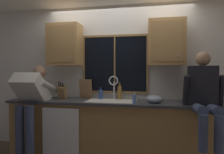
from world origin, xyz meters
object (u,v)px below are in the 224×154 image
object	(u,v)px
cutting_board	(86,89)
bottle_tall_clear	(120,92)
person_sitting_on_counter	(204,93)
bottle_green_glass	(101,94)
knife_block	(62,92)
soap_dispenser	(134,99)
mixing_bowl	(154,99)
person_standing	(31,100)

from	to	relation	value
cutting_board	bottle_tall_clear	distance (m)	0.61
person_sitting_on_counter	bottle_tall_clear	world-z (taller)	person_sitting_on_counter
cutting_board	bottle_green_glass	world-z (taller)	cutting_board
bottle_tall_clear	cutting_board	bearing A→B (deg)	179.77
knife_block	soap_dispenser	xyz separation A→B (m)	(1.28, -0.29, -0.04)
mixing_bowl	soap_dispenser	xyz separation A→B (m)	(-0.29, -0.14, 0.01)
person_standing	mixing_bowl	xyz separation A→B (m)	(1.95, 0.22, 0.04)
cutting_board	bottle_tall_clear	size ratio (longest dim) A/B	1.15
soap_dispenser	bottle_tall_clear	world-z (taller)	bottle_tall_clear
knife_block	bottle_tall_clear	world-z (taller)	knife_block
soap_dispenser	mixing_bowl	bearing A→B (deg)	24.62
knife_block	soap_dispenser	distance (m)	1.31
knife_block	bottle_tall_clear	bearing A→B (deg)	7.22
person_sitting_on_counter	bottle_tall_clear	size ratio (longest dim) A/B	4.24
person_standing	bottle_tall_clear	bearing A→B (deg)	19.93
person_sitting_on_counter	cutting_board	world-z (taller)	person_sitting_on_counter
person_standing	person_sitting_on_counter	xyz separation A→B (m)	(2.61, 0.01, 0.17)
person_sitting_on_counter	bottle_green_glass	world-z (taller)	person_sitting_on_counter
person_standing	person_sitting_on_counter	bearing A→B (deg)	0.28
person_standing	cutting_board	xyz separation A→B (m)	(0.76, 0.50, 0.15)
soap_dispenser	cutting_board	bearing A→B (deg)	154.95
person_sitting_on_counter	cutting_board	bearing A→B (deg)	165.33
person_standing	knife_block	world-z (taller)	person_standing
cutting_board	bottle_green_glass	size ratio (longest dim) A/B	1.64
cutting_board	soap_dispenser	bearing A→B (deg)	-25.05
person_sitting_on_counter	soap_dispenser	world-z (taller)	person_sitting_on_counter
person_standing	mixing_bowl	bearing A→B (deg)	6.30
knife_block	bottle_green_glass	bearing A→B (deg)	6.73
person_standing	person_sitting_on_counter	distance (m)	2.62
person_sitting_on_counter	cutting_board	xyz separation A→B (m)	(-1.85, 0.49, -0.02)
bottle_green_glass	bottle_tall_clear	distance (m)	0.33
person_standing	bottle_tall_clear	world-z (taller)	person_standing
cutting_board	person_standing	bearing A→B (deg)	-146.72
person_sitting_on_counter	soap_dispenser	distance (m)	0.97
person_sitting_on_counter	person_standing	bearing A→B (deg)	-179.72
soap_dispenser	bottle_tall_clear	size ratio (longest dim) A/B	0.60
mixing_bowl	bottle_green_glass	xyz separation A→B (m)	(-0.90, 0.23, 0.03)
knife_block	soap_dispenser	bearing A→B (deg)	-12.72
cutting_board	mixing_bowl	size ratio (longest dim) A/B	1.37
person_sitting_on_counter	mixing_bowl	world-z (taller)	person_sitting_on_counter
knife_block	soap_dispenser	size ratio (longest dim) A/B	1.80
bottle_green_glass	bottle_tall_clear	xyz separation A→B (m)	(0.32, 0.05, 0.04)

